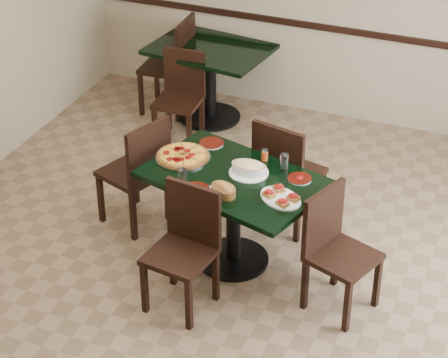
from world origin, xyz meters
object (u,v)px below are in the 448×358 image
at_px(lasagna_casserole, 249,168).
at_px(chair_left, 140,168).
at_px(chair_right, 334,244).
at_px(main_table, 234,198).
at_px(chair_far, 285,170).
at_px(chair_near, 186,241).
at_px(back_chair_near, 181,92).
at_px(pepperoni_pizza, 183,156).
at_px(back_chair_left, 175,60).
at_px(back_table, 210,69).
at_px(bread_basket, 223,190).
at_px(bruschetta_platter, 281,196).

bearing_deg(lasagna_casserole, chair_left, 176.97).
bearing_deg(chair_right, main_table, 97.34).
distance_m(chair_far, chair_near, 1.15).
relative_size(back_chair_near, pepperoni_pizza, 2.07).
bearing_deg(lasagna_casserole, back_chair_near, 132.12).
height_order(main_table, back_chair_left, back_chair_left).
xyz_separation_m(chair_left, pepperoni_pizza, (0.41, -0.08, 0.24)).
bearing_deg(chair_right, pepperoni_pizza, 97.19).
distance_m(main_table, back_chair_near, 2.00).
distance_m(back_table, chair_far, 1.97).
xyz_separation_m(chair_near, chair_left, (-0.72, 0.72, 0.02)).
relative_size(back_table, chair_right, 1.31).
distance_m(chair_near, bread_basket, 0.44).
bearing_deg(chair_right, back_chair_near, 67.71).
bearing_deg(main_table, back_chair_near, 141.36).
relative_size(back_chair_left, bruschetta_platter, 2.36).
height_order(back_chair_near, back_chair_left, back_chair_left).
xyz_separation_m(back_table, back_chair_near, (-0.10, -0.45, -0.05)).
bearing_deg(chair_far, pepperoni_pizza, 48.08).
distance_m(back_table, bruschetta_platter, 2.68).
bearing_deg(back_chair_left, pepperoni_pizza, 23.69).
distance_m(main_table, bruschetta_platter, 0.48).
xyz_separation_m(main_table, chair_near, (-0.14, -0.54, -0.06)).
height_order(back_chair_left, bruschetta_platter, back_chair_left).
bearing_deg(chair_right, chair_left, 97.72).
distance_m(back_chair_near, bread_basket, 2.23).
distance_m(chair_left, back_chair_near, 1.47).
bearing_deg(chair_left, bruschetta_platter, 94.67).
bearing_deg(back_chair_near, main_table, -57.64).
distance_m(chair_left, lasagna_casserole, 0.98).
bearing_deg(chair_near, chair_left, 142.62).
xyz_separation_m(back_chair_left, bruschetta_platter, (1.86, -2.24, 0.23)).
bearing_deg(lasagna_casserole, bruschetta_platter, -33.10).
relative_size(back_table, back_chair_near, 1.38).
xyz_separation_m(main_table, chair_left, (-0.85, 0.18, -0.04)).
bearing_deg(back_chair_near, back_table, 74.43).
xyz_separation_m(main_table, lasagna_casserole, (0.08, 0.08, 0.23)).
bearing_deg(main_table, chair_far, 86.21).
height_order(chair_far, pepperoni_pizza, chair_far).
distance_m(main_table, back_table, 2.33).
bearing_deg(chair_right, back_chair_left, 64.85).
bearing_deg(chair_right, bread_basket, 114.55).
bearing_deg(back_chair_near, back_chair_left, 117.26).
relative_size(back_chair_near, bread_basket, 3.47).
xyz_separation_m(main_table, bread_basket, (0.02, -0.25, 0.22)).
height_order(chair_far, chair_near, chair_far).
xyz_separation_m(chair_right, chair_left, (-1.67, 0.36, 0.03)).
height_order(main_table, chair_near, chair_near).
bearing_deg(pepperoni_pizza, chair_right, -12.73).
bearing_deg(back_chair_left, chair_near, 23.49).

